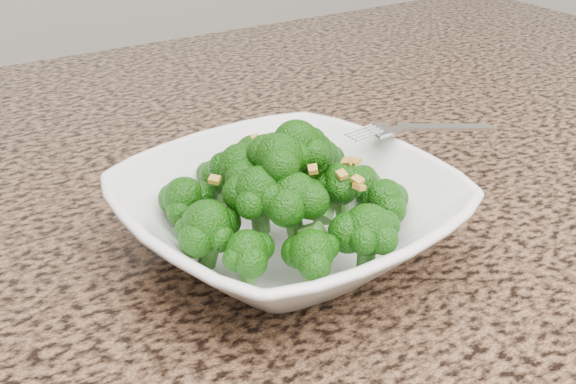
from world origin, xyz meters
TOP-DOWN VIEW (x-y plane):
  - granite_counter at (0.00, 0.30)m, footprint 1.64×1.04m
  - bowl at (0.05, 0.24)m, footprint 0.27×0.27m
  - broccoli_pile at (0.05, 0.24)m, footprint 0.21×0.21m
  - garlic_topping at (0.05, 0.24)m, footprint 0.13×0.13m
  - fork at (0.17, 0.27)m, footprint 0.17×0.03m

SIDE VIEW (x-z plane):
  - granite_counter at x=0.00m, z-range 0.87..0.90m
  - bowl at x=0.05m, z-range 0.90..0.96m
  - fork at x=0.17m, z-range 0.96..0.97m
  - broccoli_pile at x=0.05m, z-range 0.96..1.02m
  - garlic_topping at x=0.05m, z-range 1.02..1.03m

